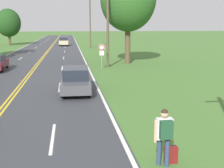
# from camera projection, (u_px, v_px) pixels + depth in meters

# --- Properties ---
(hitchhiker_person) EXTENTS (0.61, 0.43, 1.79)m
(hitchhiker_person) POSITION_uv_depth(u_px,v_px,m) (164.00, 132.00, 8.32)
(hitchhiker_person) COLOR navy
(hitchhiker_person) RESTS_ON ground
(suitcase) EXTENTS (0.41, 0.18, 0.60)m
(suitcase) POSITION_uv_depth(u_px,v_px,m) (171.00, 155.00, 8.68)
(suitcase) COLOR maroon
(suitcase) RESTS_ON ground
(traffic_sign) EXTENTS (0.60, 0.10, 2.41)m
(traffic_sign) POSITION_uv_depth(u_px,v_px,m) (102.00, 50.00, 27.08)
(traffic_sign) COLOR gray
(traffic_sign) RESTS_ON ground
(utility_pole_midground) EXTENTS (1.80, 0.24, 8.87)m
(utility_pole_midground) POSITION_uv_depth(u_px,v_px,m) (108.00, 21.00, 27.71)
(utility_pole_midground) COLOR brown
(utility_pole_midground) RESTS_ON ground
(utility_pole_far) EXTENTS (1.80, 0.24, 9.44)m
(utility_pole_far) POSITION_uv_depth(u_px,v_px,m) (90.00, 21.00, 51.33)
(utility_pole_far) COLOR brown
(utility_pole_far) RESTS_ON ground
(tree_right_cluster) EXTENTS (5.13, 5.13, 7.65)m
(tree_right_cluster) POSITION_uv_depth(u_px,v_px,m) (8.00, 23.00, 59.55)
(tree_right_cluster) COLOR brown
(tree_right_cluster) RESTS_ON ground
(car_dark_grey_sedan_approaching) EXTENTS (1.93, 4.53, 1.55)m
(car_dark_grey_sedan_approaching) POSITION_uv_depth(u_px,v_px,m) (76.00, 80.00, 17.95)
(car_dark_grey_sedan_approaching) COLOR black
(car_dark_grey_sedan_approaching) RESTS_ON ground
(car_champagne_suv_mid_far) EXTENTS (1.96, 4.20, 1.78)m
(car_champagne_suv_mid_far) POSITION_uv_depth(u_px,v_px,m) (64.00, 41.00, 58.49)
(car_champagne_suv_mid_far) COLOR black
(car_champagne_suv_mid_far) RESTS_ON ground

